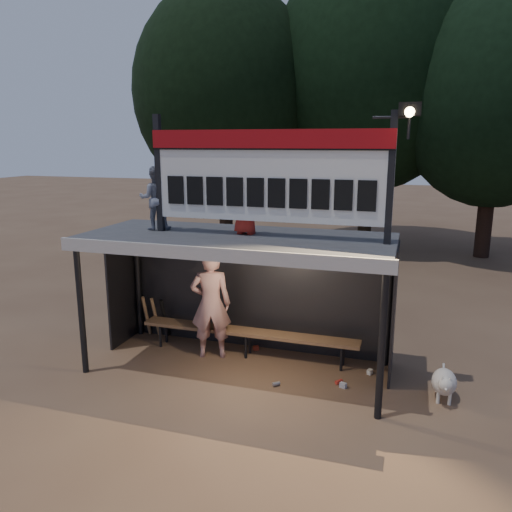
{
  "coord_description": "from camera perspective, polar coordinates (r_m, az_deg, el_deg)",
  "views": [
    {
      "loc": [
        2.66,
        -7.44,
        3.78
      ],
      "look_at": [
        0.2,
        0.4,
        1.9
      ],
      "focal_mm": 35.0,
      "sensor_mm": 36.0,
      "label": 1
    }
  ],
  "objects": [
    {
      "name": "dugout_shelter",
      "position": [
        8.36,
        -1.63,
        -0.5
      ],
      "size": [
        5.1,
        2.08,
        2.32
      ],
      "color": "#3C3C3F",
      "rests_on": "ground"
    },
    {
      "name": "bench",
      "position": [
        9.07,
        -0.93,
        -8.78
      ],
      "size": [
        4.0,
        0.35,
        0.48
      ],
      "color": "#86603F",
      "rests_on": "ground"
    },
    {
      "name": "litter",
      "position": [
        8.56,
        6.81,
        -13.14
      ],
      "size": [
        2.22,
        1.36,
        0.08
      ],
      "color": "#AF321E",
      "rests_on": "ground"
    },
    {
      "name": "ground",
      "position": [
        8.76,
        -2.08,
        -12.68
      ],
      "size": [
        80.0,
        80.0,
        0.0
      ],
      "primitive_type": "plane",
      "color": "brown",
      "rests_on": "ground"
    },
    {
      "name": "dog",
      "position": [
        8.18,
        20.73,
        -13.35
      ],
      "size": [
        0.36,
        0.81,
        0.49
      ],
      "color": "beige",
      "rests_on": "ground"
    },
    {
      "name": "tree_mid",
      "position": [
        19.16,
        13.11,
        19.73
      ],
      "size": [
        7.22,
        7.22,
        10.36
      ],
      "color": "black",
      "rests_on": "ground"
    },
    {
      "name": "bats",
      "position": [
        10.06,
        -11.41,
        -6.82
      ],
      "size": [
        0.47,
        0.32,
        0.84
      ],
      "color": "#956C45",
      "rests_on": "ground"
    },
    {
      "name": "player",
      "position": [
        8.9,
        -5.19,
        -5.47
      ],
      "size": [
        0.83,
        0.67,
        1.97
      ],
      "primitive_type": "imported",
      "rotation": [
        0.0,
        0.0,
        3.46
      ],
      "color": "silver",
      "rests_on": "ground"
    },
    {
      "name": "scoreboard_assembly",
      "position": [
        7.74,
        1.64,
        9.5
      ],
      "size": [
        4.1,
        0.27,
        1.99
      ],
      "color": "black",
      "rests_on": "dugout_shelter"
    },
    {
      "name": "child_b",
      "position": [
        8.05,
        -1.2,
        5.99
      ],
      "size": [
        0.52,
        0.37,
        0.99
      ],
      "primitive_type": "imported",
      "rotation": [
        0.0,
        0.0,
        3.02
      ],
      "color": "#AF241A",
      "rests_on": "dugout_shelter"
    },
    {
      "name": "child_a",
      "position": [
        8.64,
        -11.48,
        6.48
      ],
      "size": [
        0.65,
        0.59,
        1.07
      ],
      "primitive_type": "imported",
      "rotation": [
        0.0,
        0.0,
        3.6
      ],
      "color": "gray",
      "rests_on": "dugout_shelter"
    },
    {
      "name": "tree_right",
      "position": [
        18.15,
        25.87,
        16.11
      ],
      "size": [
        6.08,
        6.08,
        8.72
      ],
      "color": "black",
      "rests_on": "ground"
    },
    {
      "name": "tree_left",
      "position": [
        18.75,
        -3.63,
        18.18
      ],
      "size": [
        6.46,
        6.46,
        9.27
      ],
      "color": "black",
      "rests_on": "ground"
    }
  ]
}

